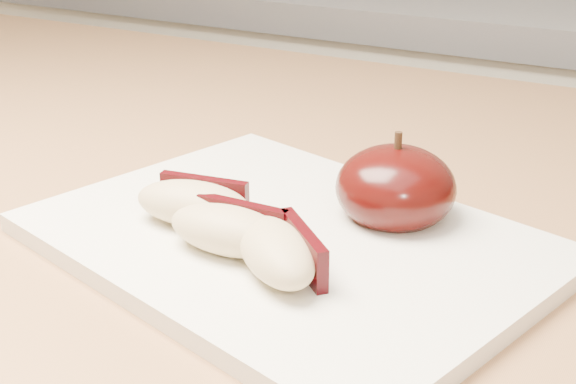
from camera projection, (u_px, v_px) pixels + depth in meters
The scene contains 6 objects.
back_cabinet at pixel (573, 293), 1.26m from camera, with size 2.40×0.62×0.94m.
cutting_board at pixel (288, 241), 0.46m from camera, with size 0.28×0.21×0.01m, color silver.
apple_half at pixel (395, 188), 0.47m from camera, with size 0.09×0.09×0.06m.
apple_wedge_a at pixel (195, 203), 0.47m from camera, with size 0.07×0.04×0.03m.
apple_wedge_b at pixel (230, 229), 0.43m from camera, with size 0.07×0.04×0.03m.
apple_wedge_c at pixel (279, 251), 0.41m from camera, with size 0.08×0.07×0.03m.
Camera 1 is at (0.14, 0.03, 1.11)m, focal length 50.00 mm.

